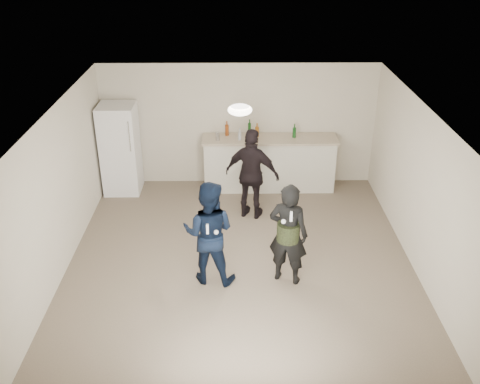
{
  "coord_description": "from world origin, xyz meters",
  "views": [
    {
      "loc": [
        -0.07,
        -7.22,
        4.91
      ],
      "look_at": [
        0.0,
        0.2,
        1.15
      ],
      "focal_mm": 40.0,
      "sensor_mm": 36.0,
      "label": 1
    }
  ],
  "objects_px": {
    "counter": "(269,164)",
    "man": "(209,233)",
    "woman": "(288,234)",
    "spectator": "(252,174)",
    "fridge": "(120,149)",
    "shaker": "(218,136)"
  },
  "relations": [
    {
      "from": "fridge",
      "to": "woman",
      "type": "distance_m",
      "value": 4.35
    },
    {
      "from": "woman",
      "to": "spectator",
      "type": "bearing_deg",
      "value": -55.47
    },
    {
      "from": "man",
      "to": "woman",
      "type": "distance_m",
      "value": 1.17
    },
    {
      "from": "woman",
      "to": "spectator",
      "type": "height_order",
      "value": "spectator"
    },
    {
      "from": "shaker",
      "to": "woman",
      "type": "height_order",
      "value": "woman"
    },
    {
      "from": "spectator",
      "to": "woman",
      "type": "bearing_deg",
      "value": 122.78
    },
    {
      "from": "man",
      "to": "spectator",
      "type": "relative_size",
      "value": 0.96
    },
    {
      "from": "spectator",
      "to": "fridge",
      "type": "bearing_deg",
      "value": -3.89
    },
    {
      "from": "counter",
      "to": "woman",
      "type": "relative_size",
      "value": 1.61
    },
    {
      "from": "shaker",
      "to": "woman",
      "type": "distance_m",
      "value": 3.29
    },
    {
      "from": "fridge",
      "to": "shaker",
      "type": "distance_m",
      "value": 1.95
    },
    {
      "from": "man",
      "to": "fridge",
      "type": "bearing_deg",
      "value": -48.0
    },
    {
      "from": "fridge",
      "to": "man",
      "type": "distance_m",
      "value": 3.6
    },
    {
      "from": "fridge",
      "to": "spectator",
      "type": "xyz_separation_m",
      "value": [
        2.58,
        -1.11,
        -0.05
      ]
    },
    {
      "from": "counter",
      "to": "shaker",
      "type": "bearing_deg",
      "value": -174.24
    },
    {
      "from": "shaker",
      "to": "spectator",
      "type": "relative_size",
      "value": 0.1
    },
    {
      "from": "counter",
      "to": "spectator",
      "type": "height_order",
      "value": "spectator"
    },
    {
      "from": "man",
      "to": "woman",
      "type": "relative_size",
      "value": 1.01
    },
    {
      "from": "fridge",
      "to": "spectator",
      "type": "relative_size",
      "value": 1.06
    },
    {
      "from": "counter",
      "to": "woman",
      "type": "bearing_deg",
      "value": -88.43
    },
    {
      "from": "counter",
      "to": "spectator",
      "type": "relative_size",
      "value": 1.53
    },
    {
      "from": "counter",
      "to": "man",
      "type": "bearing_deg",
      "value": -109.02
    }
  ]
}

